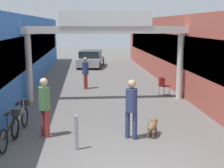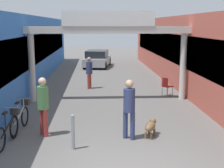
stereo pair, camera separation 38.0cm
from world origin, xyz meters
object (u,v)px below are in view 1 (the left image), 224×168
bicycle_silver_second (21,118)px  bollard_post_metal (76,132)px  dog_on_leash (153,126)px  bicycle_black_nearest (11,130)px  cafe_chair_red_nearer (163,85)px  pedestrian_with_dog (131,105)px  pedestrian_carrying_crate (85,71)px  parked_car_silver (91,59)px  pedestrian_companion (44,103)px

bicycle_silver_second → bollard_post_metal: 2.45m
dog_on_leash → bicycle_black_nearest: 4.14m
bicycle_silver_second → cafe_chair_red_nearer: 7.30m
pedestrian_with_dog → bollard_post_metal: pedestrian_with_dog is taller
cafe_chair_red_nearer → pedestrian_carrying_crate: bearing=151.0°
bollard_post_metal → parked_car_silver: 16.89m
cafe_chair_red_nearer → dog_on_leash: bearing=-107.5°
pedestrian_with_dog → dog_on_leash: 0.99m
pedestrian_with_dog → bicycle_black_nearest: pedestrian_with_dog is taller
pedestrian_with_dog → dog_on_leash: pedestrian_with_dog is taller
pedestrian_with_dog → parked_car_silver: (-0.82, 16.17, -0.38)m
pedestrian_with_dog → parked_car_silver: size_ratio=0.42×
pedestrian_carrying_crate → bicycle_silver_second: 6.88m
pedestrian_carrying_crate → bicycle_silver_second: size_ratio=0.99×
dog_on_leash → cafe_chair_red_nearer: bearing=72.5°
parked_car_silver → pedestrian_carrying_crate: bearing=-93.2°
pedestrian_carrying_crate → bicycle_black_nearest: bearing=-105.6°
pedestrian_companion → cafe_chair_red_nearer: size_ratio=2.02×
dog_on_leash → bollard_post_metal: size_ratio=0.75×
bicycle_black_nearest → bicycle_silver_second: bearing=86.8°
pedestrian_companion → bicycle_black_nearest: bearing=-145.9°
bicycle_black_nearest → parked_car_silver: size_ratio=0.40×
bollard_post_metal → parked_car_silver: size_ratio=0.23×
pedestrian_with_dog → bicycle_black_nearest: 3.50m
pedestrian_companion → parked_car_silver: bearing=83.7°
pedestrian_with_dog → pedestrian_companion: (-2.56, 0.43, 0.01)m
bollard_post_metal → cafe_chair_red_nearer: 7.35m
pedestrian_with_dog → bicycle_black_nearest: size_ratio=1.06×
cafe_chair_red_nearer → pedestrian_companion: bearing=-134.2°
cafe_chair_red_nearer → bicycle_silver_second: bearing=-141.8°
bicycle_silver_second → bollard_post_metal: (1.78, -1.68, 0.06)m
bicycle_black_nearest → bollard_post_metal: bollard_post_metal is taller
dog_on_leash → bicycle_black_nearest: (-4.12, -0.34, 0.11)m
pedestrian_with_dog → pedestrian_carrying_crate: 7.63m
pedestrian_carrying_crate → bollard_post_metal: 8.23m
dog_on_leash → parked_car_silver: parked_car_silver is taller
pedestrian_carrying_crate → pedestrian_companion: bearing=-100.0°
bicycle_black_nearest → bicycle_silver_second: size_ratio=1.00×
dog_on_leash → pedestrian_carrying_crate: bearing=105.1°
pedestrian_carrying_crate → dog_on_leash: 7.63m
pedestrian_companion → bollard_post_metal: 1.58m
bicycle_silver_second → parked_car_silver: (2.56, 15.19, 0.21)m
bicycle_black_nearest → cafe_chair_red_nearer: 8.10m
pedestrian_with_dog → pedestrian_companion: size_ratio=0.99×
bicycle_black_nearest → bollard_post_metal: size_ratio=1.71×
pedestrian_carrying_crate → cafe_chair_red_nearer: size_ratio=1.88×
pedestrian_companion → dog_on_leash: (3.24, -0.26, -0.71)m
bicycle_black_nearest → cafe_chair_red_nearer: size_ratio=1.90×
bollard_post_metal → dog_on_leash: bearing=21.0°
pedestrian_with_dog → parked_car_silver: bearing=92.9°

